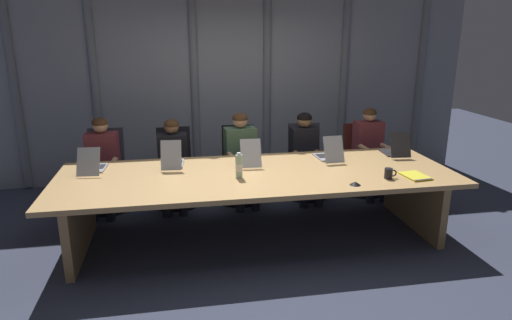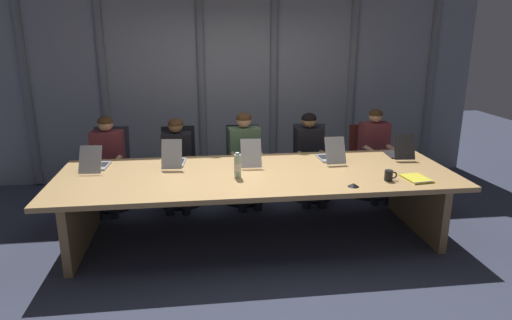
{
  "view_description": "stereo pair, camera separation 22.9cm",
  "coord_description": "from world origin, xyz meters",
  "px_view_note": "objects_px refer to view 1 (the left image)",
  "views": [
    {
      "loc": [
        -0.82,
        -4.45,
        2.19
      ],
      "look_at": [
        0.01,
        0.13,
        0.85
      ],
      "focal_mm": 31.65,
      "sensor_mm": 36.0,
      "label": 1
    },
    {
      "loc": [
        -0.59,
        -4.49,
        2.19
      ],
      "look_at": [
        0.01,
        0.13,
        0.85
      ],
      "focal_mm": 31.65,
      "sensor_mm": 36.0,
      "label": 2
    }
  ],
  "objects_px": {
    "laptop_right_mid": "(328,155)",
    "conference_mic_left_side": "(355,183)",
    "water_bottle_primary": "(239,166)",
    "spiral_notepad": "(415,176)",
    "laptop_left_end": "(93,166)",
    "person_left_mid": "(173,159)",
    "laptop_right_end": "(395,150)",
    "office_chair_left_mid": "(176,176)",
    "office_chair_center": "(239,172)",
    "person_right_mid": "(306,151)",
    "person_left_end": "(102,160)",
    "office_chair_left_end": "(107,179)",
    "person_center": "(242,153)",
    "person_right_end": "(370,147)",
    "laptop_left_mid": "(173,161)",
    "laptop_center": "(249,158)",
    "coffee_mug_near": "(389,173)",
    "office_chair_right_mid": "(305,169)",
    "office_chair_right_end": "(362,167)"
  },
  "relations": [
    {
      "from": "laptop_right_mid",
      "to": "conference_mic_left_side",
      "type": "bearing_deg",
      "value": 175.0
    },
    {
      "from": "water_bottle_primary",
      "to": "spiral_notepad",
      "type": "height_order",
      "value": "water_bottle_primary"
    },
    {
      "from": "laptop_left_end",
      "to": "person_left_mid",
      "type": "bearing_deg",
      "value": -46.67
    },
    {
      "from": "laptop_right_end",
      "to": "office_chair_left_mid",
      "type": "relative_size",
      "value": 0.45
    },
    {
      "from": "office_chair_center",
      "to": "person_right_mid",
      "type": "height_order",
      "value": "person_right_mid"
    },
    {
      "from": "office_chair_left_mid",
      "to": "person_left_end",
      "type": "relative_size",
      "value": 0.83
    },
    {
      "from": "spiral_notepad",
      "to": "office_chair_center",
      "type": "bearing_deg",
      "value": 127.46
    },
    {
      "from": "office_chair_center",
      "to": "water_bottle_primary",
      "type": "relative_size",
      "value": 3.72
    },
    {
      "from": "office_chair_left_end",
      "to": "office_chair_center",
      "type": "relative_size",
      "value": 1.02
    },
    {
      "from": "laptop_left_end",
      "to": "person_center",
      "type": "relative_size",
      "value": 0.41
    },
    {
      "from": "laptop_right_mid",
      "to": "person_right_end",
      "type": "height_order",
      "value": "person_right_end"
    },
    {
      "from": "person_right_mid",
      "to": "spiral_notepad",
      "type": "relative_size",
      "value": 3.53
    },
    {
      "from": "laptop_left_mid",
      "to": "laptop_center",
      "type": "distance_m",
      "value": 0.85
    },
    {
      "from": "conference_mic_left_side",
      "to": "spiral_notepad",
      "type": "relative_size",
      "value": 0.33
    },
    {
      "from": "office_chair_left_end",
      "to": "person_left_mid",
      "type": "xyz_separation_m",
      "value": [
        0.84,
        -0.17,
        0.27
      ]
    },
    {
      "from": "laptop_right_end",
      "to": "laptop_center",
      "type": "bearing_deg",
      "value": 95.91
    },
    {
      "from": "office_chair_left_end",
      "to": "conference_mic_left_side",
      "type": "relative_size",
      "value": 9.06
    },
    {
      "from": "water_bottle_primary",
      "to": "person_right_mid",
      "type": "bearing_deg",
      "value": 48.28
    },
    {
      "from": "person_right_end",
      "to": "conference_mic_left_side",
      "type": "bearing_deg",
      "value": -30.87
    },
    {
      "from": "office_chair_left_end",
      "to": "coffee_mug_near",
      "type": "height_order",
      "value": "office_chair_left_end"
    },
    {
      "from": "office_chair_left_mid",
      "to": "coffee_mug_near",
      "type": "xyz_separation_m",
      "value": [
        2.13,
        -1.64,
        0.43
      ]
    },
    {
      "from": "office_chair_right_mid",
      "to": "laptop_center",
      "type": "bearing_deg",
      "value": -41.66
    },
    {
      "from": "laptop_right_end",
      "to": "person_right_end",
      "type": "xyz_separation_m",
      "value": [
        -0.01,
        0.65,
        -0.13
      ]
    },
    {
      "from": "laptop_right_end",
      "to": "office_chair_right_end",
      "type": "height_order",
      "value": "laptop_right_end"
    },
    {
      "from": "office_chair_right_end",
      "to": "person_left_mid",
      "type": "distance_m",
      "value": 2.61
    },
    {
      "from": "office_chair_center",
      "to": "water_bottle_primary",
      "type": "height_order",
      "value": "water_bottle_primary"
    },
    {
      "from": "person_left_end",
      "to": "office_chair_left_end",
      "type": "bearing_deg",
      "value": -179.93
    },
    {
      "from": "office_chair_left_end",
      "to": "person_right_end",
      "type": "relative_size",
      "value": 0.84
    },
    {
      "from": "office_chair_left_mid",
      "to": "office_chair_right_mid",
      "type": "relative_size",
      "value": 1.01
    },
    {
      "from": "laptop_left_mid",
      "to": "person_left_mid",
      "type": "relative_size",
      "value": 0.41
    },
    {
      "from": "person_right_mid",
      "to": "office_chair_left_mid",
      "type": "bearing_deg",
      "value": -97.16
    },
    {
      "from": "laptop_right_mid",
      "to": "office_chair_right_end",
      "type": "height_order",
      "value": "laptop_right_mid"
    },
    {
      "from": "laptop_right_mid",
      "to": "person_right_mid",
      "type": "height_order",
      "value": "person_right_mid"
    },
    {
      "from": "laptop_right_mid",
      "to": "person_left_end",
      "type": "relative_size",
      "value": 0.39
    },
    {
      "from": "person_left_end",
      "to": "laptop_center",
      "type": "bearing_deg",
      "value": 70.44
    },
    {
      "from": "laptop_center",
      "to": "spiral_notepad",
      "type": "distance_m",
      "value": 1.78
    },
    {
      "from": "spiral_notepad",
      "to": "office_chair_right_mid",
      "type": "bearing_deg",
      "value": 105.79
    },
    {
      "from": "person_left_mid",
      "to": "water_bottle_primary",
      "type": "xyz_separation_m",
      "value": [
        0.66,
        -1.17,
        0.22
      ]
    },
    {
      "from": "laptop_right_mid",
      "to": "person_left_mid",
      "type": "height_order",
      "value": "person_left_mid"
    },
    {
      "from": "laptop_center",
      "to": "water_bottle_primary",
      "type": "bearing_deg",
      "value": 161.81
    },
    {
      "from": "laptop_right_mid",
      "to": "water_bottle_primary",
      "type": "distance_m",
      "value": 1.21
    },
    {
      "from": "laptop_left_mid",
      "to": "laptop_right_end",
      "type": "xyz_separation_m",
      "value": [
        2.63,
        0.01,
        -0.0
      ]
    },
    {
      "from": "laptop_left_mid",
      "to": "conference_mic_left_side",
      "type": "height_order",
      "value": "laptop_left_mid"
    },
    {
      "from": "office_chair_left_mid",
      "to": "laptop_center",
      "type": "bearing_deg",
      "value": 40.89
    },
    {
      "from": "laptop_left_mid",
      "to": "office_chair_right_end",
      "type": "bearing_deg",
      "value": -67.43
    },
    {
      "from": "office_chair_right_end",
      "to": "spiral_notepad",
      "type": "bearing_deg",
      "value": -10.81
    },
    {
      "from": "office_chair_right_end",
      "to": "conference_mic_left_side",
      "type": "distance_m",
      "value": 2.0
    },
    {
      "from": "laptop_right_end",
      "to": "spiral_notepad",
      "type": "bearing_deg",
      "value": 171.77
    },
    {
      "from": "person_left_mid",
      "to": "spiral_notepad",
      "type": "height_order",
      "value": "person_left_mid"
    },
    {
      "from": "laptop_center",
      "to": "person_left_end",
      "type": "xyz_separation_m",
      "value": [
        -1.7,
        0.7,
        -0.13
      ]
    }
  ]
}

